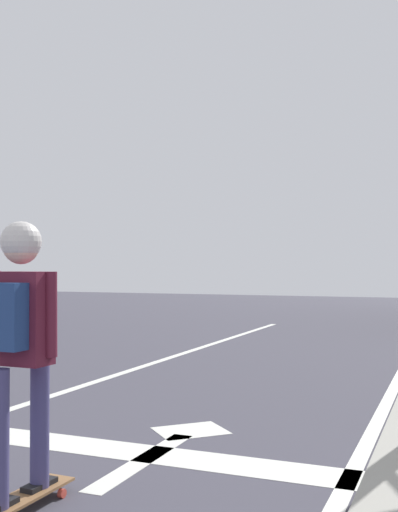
% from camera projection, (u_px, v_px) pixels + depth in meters
% --- Properties ---
extents(lane_line_curbside, '(0.12, 20.00, 0.01)m').
position_uv_depth(lane_line_curbside, '(353.00, 471.00, 4.13)').
color(lane_line_curbside, silver).
rests_on(lane_line_curbside, ground).
extents(stop_bar, '(3.44, 0.40, 0.01)m').
position_uv_depth(stop_bar, '(132.00, 451.00, 4.57)').
color(stop_bar, silver).
rests_on(stop_bar, ground).
extents(lane_arrow_stem, '(0.16, 1.40, 0.01)m').
position_uv_depth(lane_arrow_stem, '(144.00, 460.00, 4.37)').
color(lane_arrow_stem, silver).
rests_on(lane_arrow_stem, ground).
extents(lane_arrow_head, '(0.71, 0.71, 0.01)m').
position_uv_depth(lane_arrow_head, '(191.00, 430.00, 5.16)').
color(lane_arrow_head, silver).
rests_on(lane_arrow_head, ground).
extents(curb_strip, '(0.24, 24.00, 0.14)m').
position_uv_depth(curb_strip, '(392.00, 466.00, 4.03)').
color(curb_strip, '#9C9A8F').
rests_on(curb_strip, ground).
extents(skateboard, '(0.22, 0.79, 0.08)m').
position_uv_depth(skateboard, '(20.00, 500.00, 3.45)').
color(skateboard, olive).
rests_on(skateboard, ground).
extents(skater, '(0.43, 0.59, 1.53)m').
position_uv_depth(skater, '(18.00, 326.00, 3.45)').
color(skater, '#413E6E').
rests_on(skater, skateboard).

